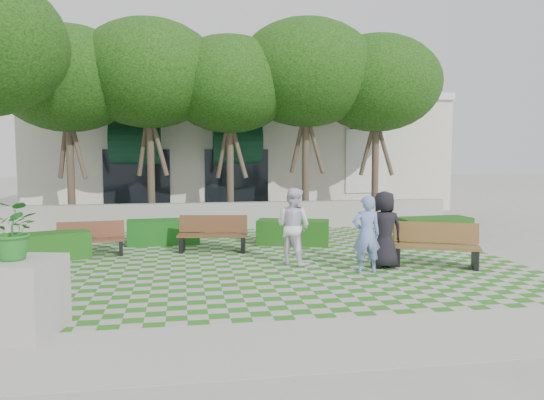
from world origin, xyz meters
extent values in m
plane|color=gray|center=(0.00, 0.00, 0.00)|extent=(90.00, 90.00, 0.00)
plane|color=#2B721E|center=(0.00, 1.00, 0.01)|extent=(12.00, 12.00, 0.00)
cube|color=#9E9B93|center=(0.00, -4.70, 0.01)|extent=(16.00, 2.00, 0.01)
cube|color=#9E9B93|center=(0.00, 6.20, 0.45)|extent=(15.00, 0.36, 0.90)
cube|color=brown|center=(3.93, -0.51, 0.47)|extent=(1.96, 1.27, 0.06)
cube|color=brown|center=(4.03, -0.26, 0.75)|extent=(1.79, 0.86, 0.47)
cube|color=black|center=(3.15, -0.18, 0.23)|extent=(0.30, 0.52, 0.46)
cube|color=black|center=(4.70, -0.83, 0.23)|extent=(0.30, 0.52, 0.46)
cube|color=#4F311B|center=(-0.96, 2.14, 0.45)|extent=(1.85, 0.82, 0.06)
cube|color=#4F311B|center=(-0.92, 2.39, 0.72)|extent=(1.79, 0.40, 0.45)
cube|color=black|center=(-1.74, 2.26, 0.22)|extent=(0.18, 0.51, 0.44)
cube|color=black|center=(-0.17, 2.01, 0.22)|extent=(0.18, 0.51, 0.44)
cube|color=brown|center=(-3.99, 2.08, 0.41)|extent=(1.67, 0.66, 0.05)
cube|color=brown|center=(-4.01, 2.32, 0.65)|extent=(1.63, 0.28, 0.41)
cube|color=black|center=(-4.71, 2.01, 0.20)|extent=(0.14, 0.46, 0.40)
cube|color=black|center=(-3.27, 2.16, 0.20)|extent=(0.14, 0.46, 0.40)
cube|color=#174512|center=(5.37, 2.52, 0.37)|extent=(2.15, 0.99, 0.73)
cube|color=#184913|center=(1.33, 2.88, 0.35)|extent=(2.13, 1.35, 0.70)
cube|color=#155017|center=(-2.26, 3.58, 0.35)|extent=(2.02, 0.91, 0.69)
cube|color=#184C14|center=(-4.94, 1.74, 0.33)|extent=(2.06, 1.45, 0.67)
cube|color=#9E9B93|center=(-4.06, -3.65, 0.55)|extent=(1.31, 1.31, 1.09)
imported|color=#257725|center=(-4.06, -3.65, 1.52)|extent=(0.90, 0.82, 0.85)
imported|color=#7086CC|center=(2.17, -0.78, 0.84)|extent=(0.64, 0.44, 1.68)
imported|color=black|center=(2.73, -0.38, 0.87)|extent=(0.85, 0.56, 1.74)
imported|color=white|center=(0.80, 0.33, 0.89)|extent=(1.09, 1.09, 1.78)
cylinder|color=#47382B|center=(-5.50, 7.60, 1.82)|extent=(0.26, 0.26, 3.64)
ellipsoid|color=#1E4C11|center=(-5.50, 7.60, 5.07)|extent=(4.80, 4.80, 3.60)
cylinder|color=#47382B|center=(-2.80, 7.60, 1.90)|extent=(0.26, 0.26, 3.81)
ellipsoid|color=#1E4C11|center=(-2.80, 7.60, 5.30)|extent=(5.00, 5.00, 3.75)
cylinder|color=#47382B|center=(0.00, 7.60, 1.79)|extent=(0.26, 0.26, 3.58)
ellipsoid|color=#1E4C11|center=(0.00, 7.60, 4.99)|extent=(4.60, 4.60, 3.45)
cylinder|color=#47382B|center=(2.80, 7.60, 1.96)|extent=(0.26, 0.26, 3.92)
ellipsoid|color=#1E4C11|center=(2.80, 7.60, 5.46)|extent=(5.20, 5.20, 3.90)
cylinder|color=#47382B|center=(5.50, 7.60, 1.85)|extent=(0.26, 0.26, 3.70)
ellipsoid|color=#1E4C11|center=(5.50, 7.60, 5.15)|extent=(4.80, 4.80, 3.60)
cube|color=beige|center=(1.00, 14.20, 2.50)|extent=(18.00, 8.00, 5.00)
cube|color=white|center=(1.00, 10.20, 5.00)|extent=(18.00, 0.30, 0.30)
cube|color=black|center=(6.00, 10.18, 2.20)|extent=(1.40, 0.10, 2.40)
cylinder|color=#103C25|center=(-3.50, 10.18, 3.00)|extent=(3.00, 1.80, 1.80)
cube|color=black|center=(-3.50, 10.18, 1.60)|extent=(2.60, 0.08, 2.20)
cylinder|color=#103C25|center=(0.50, 10.18, 3.00)|extent=(3.00, 1.80, 1.80)
cube|color=black|center=(0.50, 10.18, 1.60)|extent=(2.60, 0.08, 2.20)
camera|label=1|loc=(-1.71, -11.54, 2.62)|focal=35.00mm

